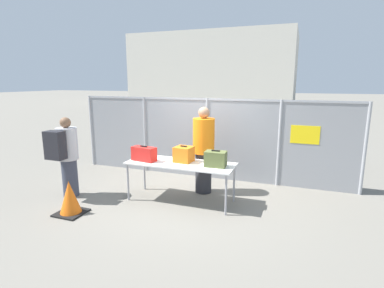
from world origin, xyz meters
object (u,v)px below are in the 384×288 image
security_worker_near (204,149)px  suitcase_red (144,154)px  suitcase_olive (216,159)px  inspection_table (181,165)px  traveler_hooded (66,154)px  utility_trailer (284,147)px  traffic_cone (70,199)px  suitcase_orange (184,154)px

security_worker_near → suitcase_red: bearing=30.8°
suitcase_olive → inspection_table: bearing=179.4°
traveler_hooded → utility_trailer: size_ratio=0.43×
inspection_table → suitcase_red: 0.78m
inspection_table → utility_trailer: inspection_table is taller
traveler_hooded → security_worker_near: bearing=19.5°
suitcase_red → traffic_cone: bearing=-128.1°
suitcase_red → utility_trailer: 4.85m
suitcase_red → security_worker_near: bearing=35.9°
suitcase_red → traveler_hooded: 1.60m
suitcase_orange → suitcase_olive: size_ratio=0.90×
inspection_table → utility_trailer: 4.40m
inspection_table → security_worker_near: (0.27, 0.64, 0.22)m
suitcase_olive → traveler_hooded: (-2.98, -0.59, -0.03)m
inspection_table → suitcase_olive: size_ratio=5.26×
utility_trailer → traffic_cone: utility_trailer is taller
suitcase_orange → traffic_cone: bearing=-141.0°
utility_trailer → suitcase_red: bearing=-120.9°
inspection_table → suitcase_olive: 0.74m
inspection_table → utility_trailer: (1.72, 4.03, -0.32)m
inspection_table → traveler_hooded: bearing=-165.3°
security_worker_near → suitcase_orange: bearing=59.9°
suitcase_orange → traveler_hooded: 2.39m
utility_trailer → traffic_cone: size_ratio=6.25×
traffic_cone → security_worker_near: bearing=44.5°
suitcase_red → suitcase_orange: suitcase_orange is taller
suitcase_olive → security_worker_near: security_worker_near is taller
suitcase_orange → traffic_cone: (-1.67, -1.35, -0.65)m
suitcase_red → utility_trailer: suitcase_red is taller
suitcase_olive → traffic_cone: 2.74m
security_worker_near → utility_trailer: security_worker_near is taller
suitcase_olive → utility_trailer: suitcase_olive is taller
suitcase_olive → traffic_cone: size_ratio=0.66×
utility_trailer → suitcase_olive: bearing=-104.1°
security_worker_near → inspection_table: bearing=62.1°
inspection_table → utility_trailer: size_ratio=0.55×
suitcase_red → suitcase_olive: bearing=3.7°
suitcase_olive → traffic_cone: (-2.36, -1.24, -0.65)m
suitcase_orange → utility_trailer: bearing=66.6°
traffic_cone → traveler_hooded: bearing=133.8°
suitcase_red → traveler_hooded: traveler_hooded is taller
suitcase_red → utility_trailer: bearing=59.1°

